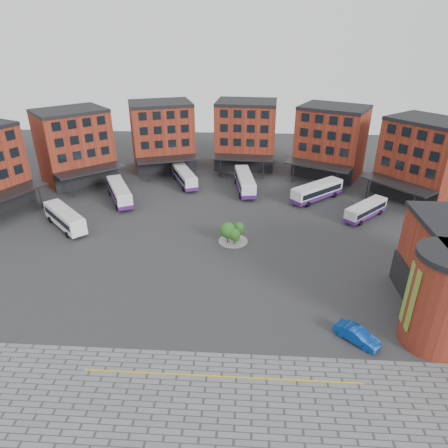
# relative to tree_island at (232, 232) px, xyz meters

# --- Properties ---
(ground) EXTENTS (160.00, 160.00, 0.00)m
(ground) POSITION_rel_tree_island_xyz_m (-1.81, -11.51, -1.82)
(ground) COLOR #28282B
(ground) RESTS_ON ground
(yellow_line) EXTENTS (26.00, 0.15, 0.02)m
(yellow_line) POSITION_rel_tree_island_xyz_m (0.19, -25.51, -1.79)
(yellow_line) COLOR gold
(yellow_line) RESTS_ON paving_zone
(main_building) EXTENTS (94.14, 42.48, 14.60)m
(main_building) POSITION_rel_tree_island_xyz_m (-6.58, 26.74, 5.41)
(main_building) COLOR maroon
(main_building) RESTS_ON ground
(tree_island) EXTENTS (4.40, 4.40, 3.41)m
(tree_island) POSITION_rel_tree_island_xyz_m (0.00, 0.00, 0.00)
(tree_island) COLOR gray
(tree_island) RESTS_ON ground
(bus_a) EXTENTS (9.57, 9.54, 3.11)m
(bus_a) POSITION_rel_tree_island_xyz_m (-26.91, 3.51, 0.03)
(bus_a) COLOR white
(bus_a) RESTS_ON ground
(bus_b) EXTENTS (7.62, 11.52, 3.26)m
(bus_b) POSITION_rel_tree_island_xyz_m (-21.37, 14.65, -0.06)
(bus_b) COLOR white
(bus_b) RESTS_ON ground
(bus_c) EXTENTS (6.72, 11.10, 3.10)m
(bus_c) POSITION_rel_tree_island_xyz_m (-10.71, 23.97, -0.14)
(bus_c) COLOR silver
(bus_c) RESTS_ON ground
(bus_d) EXTENTS (4.49, 12.30, 3.39)m
(bus_d) POSITION_rel_tree_island_xyz_m (1.60, 21.41, 0.01)
(bus_d) COLOR white
(bus_d) RESTS_ON ground
(bus_e) EXTENTS (10.41, 9.49, 3.23)m
(bus_e) POSITION_rel_tree_island_xyz_m (15.05, 17.46, -0.07)
(bus_e) COLOR silver
(bus_e) RESTS_ON ground
(bus_f) EXTENTS (8.48, 8.45, 2.74)m
(bus_f) POSITION_rel_tree_island_xyz_m (22.12, 10.12, -0.34)
(bus_f) COLOR silver
(bus_f) RESTS_ON ground
(blue_car) EXTENTS (4.58, 4.40, 1.55)m
(blue_car) POSITION_rel_tree_island_xyz_m (13.80, -19.92, -1.04)
(blue_car) COLOR navy
(blue_car) RESTS_ON ground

